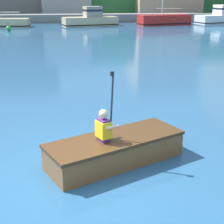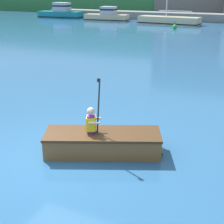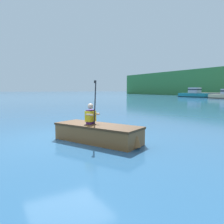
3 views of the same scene
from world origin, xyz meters
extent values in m
plane|color=#28567F|center=(0.00, 0.00, 0.00)|extent=(300.00, 300.00, 0.00)
cube|color=#197A84|center=(-22.02, 32.74, 0.41)|extent=(5.85, 2.33, 0.82)
cube|color=black|center=(-22.02, 32.74, 0.14)|extent=(5.89, 2.37, 0.10)
cube|color=#B2B2B7|center=(-21.73, 32.77, 1.38)|extent=(2.06, 1.64, 1.10)
cube|color=#19232D|center=(-21.73, 32.77, 1.51)|extent=(2.08, 1.66, 0.20)
cube|color=brown|center=(0.99, 0.64, 0.26)|extent=(2.81, 1.96, 0.52)
cube|color=#482C16|center=(0.99, 0.64, 0.49)|extent=(2.86, 2.02, 0.06)
cube|color=#482C16|center=(0.99, 0.64, 0.48)|extent=(2.40, 1.65, 0.02)
cone|color=brown|center=(2.15, 1.18, 0.28)|extent=(0.43, 0.43, 0.46)
cube|color=brown|center=(0.81, 0.56, 0.47)|extent=(0.52, 0.86, 0.03)
cube|color=#592672|center=(0.75, 0.53, 0.73)|extent=(0.25, 0.29, 0.43)
cube|color=yellow|center=(0.75, 0.53, 0.75)|extent=(0.31, 0.35, 0.32)
sphere|color=beige|center=(0.75, 0.53, 1.05)|extent=(0.17, 0.17, 0.17)
cylinder|color=beige|center=(0.89, 0.43, 0.82)|extent=(0.26, 0.16, 0.06)
cylinder|color=beige|center=(0.77, 0.70, 0.82)|extent=(0.26, 0.16, 0.06)
cylinder|color=#232328|center=(0.91, 0.60, 1.18)|extent=(0.11, 0.08, 1.28)
cylinder|color=black|center=(0.91, 0.60, 1.78)|extent=(0.05, 0.05, 0.08)
camera|label=1|loc=(0.13, -5.36, 3.13)|focal=55.00mm
camera|label=2|loc=(4.43, -5.87, 3.70)|focal=55.00mm
camera|label=3|loc=(6.74, -2.20, 1.56)|focal=35.00mm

